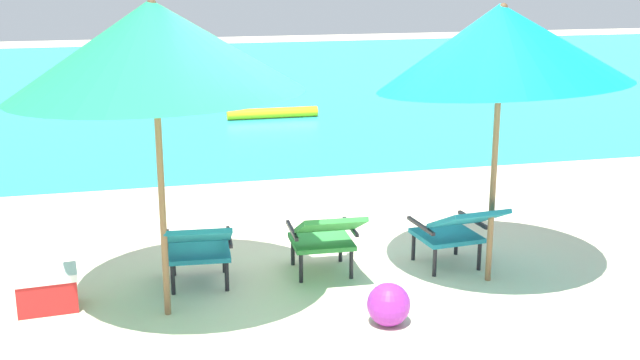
{
  "coord_description": "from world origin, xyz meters",
  "views": [
    {
      "loc": [
        -1.67,
        -6.1,
        2.63
      ],
      "look_at": [
        0.0,
        0.66,
        0.75
      ],
      "focal_mm": 45.1,
      "sensor_mm": 36.0,
      "label": 1
    }
  ],
  "objects_px": {
    "beach_umbrella_left": "(154,48)",
    "cooler_box": "(47,290)",
    "beach_ball": "(389,304)",
    "lounge_chair_left": "(199,245)",
    "swim_buoy": "(273,113)",
    "beach_umbrella_right": "(501,45)",
    "lounge_chair_right": "(457,228)",
    "lounge_chair_center": "(326,234)"
  },
  "relations": [
    {
      "from": "beach_umbrella_right",
      "to": "lounge_chair_right",
      "type": "bearing_deg",
      "value": 128.28
    },
    {
      "from": "lounge_chair_center",
      "to": "beach_umbrella_right",
      "type": "height_order",
      "value": "beach_umbrella_right"
    },
    {
      "from": "swim_buoy",
      "to": "beach_ball",
      "type": "distance_m",
      "value": 8.45
    },
    {
      "from": "lounge_chair_left",
      "to": "beach_umbrella_left",
      "type": "distance_m",
      "value": 1.72
    },
    {
      "from": "beach_umbrella_right",
      "to": "swim_buoy",
      "type": "bearing_deg",
      "value": 93.07
    },
    {
      "from": "lounge_chair_left",
      "to": "cooler_box",
      "type": "relative_size",
      "value": 1.84
    },
    {
      "from": "swim_buoy",
      "to": "lounge_chair_right",
      "type": "bearing_deg",
      "value": -88.33
    },
    {
      "from": "lounge_chair_center",
      "to": "beach_umbrella_left",
      "type": "xyz_separation_m",
      "value": [
        -1.37,
        -0.4,
        1.65
      ]
    },
    {
      "from": "lounge_chair_left",
      "to": "beach_umbrella_left",
      "type": "relative_size",
      "value": 0.3
    },
    {
      "from": "lounge_chair_right",
      "to": "beach_umbrella_left",
      "type": "xyz_separation_m",
      "value": [
        -2.52,
        -0.29,
        1.65
      ]
    },
    {
      "from": "beach_umbrella_right",
      "to": "beach_ball",
      "type": "xyz_separation_m",
      "value": [
        -1.11,
        -0.64,
        -1.84
      ]
    },
    {
      "from": "swim_buoy",
      "to": "beach_ball",
      "type": "relative_size",
      "value": 4.87
    },
    {
      "from": "lounge_chair_left",
      "to": "beach_umbrella_left",
      "type": "xyz_separation_m",
      "value": [
        -0.29,
        -0.4,
        1.65
      ]
    },
    {
      "from": "lounge_chair_right",
      "to": "lounge_chair_center",
      "type": "bearing_deg",
      "value": 174.48
    },
    {
      "from": "beach_umbrella_left",
      "to": "cooler_box",
      "type": "relative_size",
      "value": 6.14
    },
    {
      "from": "lounge_chair_center",
      "to": "lounge_chair_right",
      "type": "relative_size",
      "value": 0.97
    },
    {
      "from": "lounge_chair_right",
      "to": "cooler_box",
      "type": "height_order",
      "value": "lounge_chair_right"
    },
    {
      "from": "swim_buoy",
      "to": "beach_umbrella_left",
      "type": "xyz_separation_m",
      "value": [
        -2.3,
        -7.83,
        1.96
      ]
    },
    {
      "from": "lounge_chair_left",
      "to": "lounge_chair_right",
      "type": "xyz_separation_m",
      "value": [
        2.23,
        -0.1,
        0.0
      ]
    },
    {
      "from": "cooler_box",
      "to": "lounge_chair_left",
      "type": "bearing_deg",
      "value": 3.87
    },
    {
      "from": "swim_buoy",
      "to": "beach_umbrella_right",
      "type": "height_order",
      "value": "beach_umbrella_right"
    },
    {
      "from": "swim_buoy",
      "to": "beach_umbrella_right",
      "type": "distance_m",
      "value": 8.03
    },
    {
      "from": "lounge_chair_center",
      "to": "beach_umbrella_left",
      "type": "relative_size",
      "value": 0.29
    },
    {
      "from": "beach_ball",
      "to": "cooler_box",
      "type": "relative_size",
      "value": 0.66
    },
    {
      "from": "lounge_chair_right",
      "to": "beach_umbrella_right",
      "type": "height_order",
      "value": "beach_umbrella_right"
    },
    {
      "from": "lounge_chair_left",
      "to": "beach_umbrella_right",
      "type": "xyz_separation_m",
      "value": [
        2.42,
        -0.36,
        1.6
      ]
    },
    {
      "from": "lounge_chair_right",
      "to": "swim_buoy",
      "type": "bearing_deg",
      "value": 91.67
    },
    {
      "from": "lounge_chair_center",
      "to": "cooler_box",
      "type": "xyz_separation_m",
      "value": [
        -2.27,
        -0.09,
        -0.24
      ]
    },
    {
      "from": "swim_buoy",
      "to": "lounge_chair_right",
      "type": "distance_m",
      "value": 7.55
    },
    {
      "from": "swim_buoy",
      "to": "lounge_chair_left",
      "type": "distance_m",
      "value": 7.71
    },
    {
      "from": "beach_umbrella_left",
      "to": "beach_ball",
      "type": "distance_m",
      "value": 2.55
    },
    {
      "from": "swim_buoy",
      "to": "lounge_chair_left",
      "type": "xyz_separation_m",
      "value": [
        -2.01,
        -7.43,
        0.31
      ]
    },
    {
      "from": "lounge_chair_left",
      "to": "beach_umbrella_left",
      "type": "height_order",
      "value": "beach_umbrella_left"
    },
    {
      "from": "lounge_chair_left",
      "to": "beach_ball",
      "type": "xyz_separation_m",
      "value": [
        1.31,
        -0.99,
        -0.24
      ]
    },
    {
      "from": "swim_buoy",
      "to": "lounge_chair_center",
      "type": "height_order",
      "value": "lounge_chair_center"
    },
    {
      "from": "beach_umbrella_left",
      "to": "beach_ball",
      "type": "xyz_separation_m",
      "value": [
        1.6,
        -0.59,
        -1.89
      ]
    },
    {
      "from": "beach_umbrella_right",
      "to": "cooler_box",
      "type": "distance_m",
      "value": 4.07
    },
    {
      "from": "beach_ball",
      "to": "cooler_box",
      "type": "distance_m",
      "value": 2.67
    },
    {
      "from": "lounge_chair_left",
      "to": "swim_buoy",
      "type": "bearing_deg",
      "value": 74.91
    },
    {
      "from": "lounge_chair_right",
      "to": "beach_umbrella_right",
      "type": "distance_m",
      "value": 1.63
    },
    {
      "from": "beach_umbrella_right",
      "to": "beach_ball",
      "type": "relative_size",
      "value": 8.81
    },
    {
      "from": "beach_umbrella_right",
      "to": "lounge_chair_center",
      "type": "bearing_deg",
      "value": 164.96
    }
  ]
}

